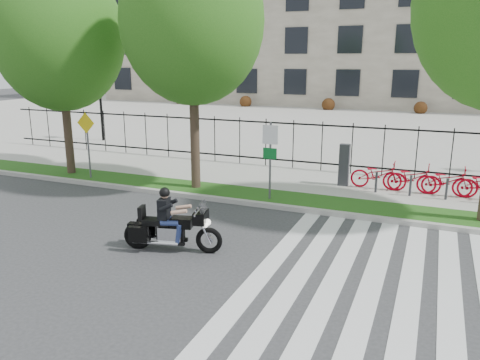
% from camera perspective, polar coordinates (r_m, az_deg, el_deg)
% --- Properties ---
extents(ground, '(120.00, 120.00, 0.00)m').
position_cam_1_polar(ground, '(11.59, -6.88, -8.66)').
color(ground, '#313234').
rests_on(ground, ground).
extents(curb, '(60.00, 0.20, 0.15)m').
position_cam_1_polar(curb, '(15.04, 0.83, -2.79)').
color(curb, '#A5A39C').
rests_on(curb, ground).
extents(grass_verge, '(60.00, 1.50, 0.15)m').
position_cam_1_polar(grass_verge, '(15.79, 1.99, -1.95)').
color(grass_verge, '#1F5014').
rests_on(grass_verge, ground).
extents(sidewalk, '(60.00, 3.50, 0.15)m').
position_cam_1_polar(sidewalk, '(18.07, 4.82, 0.12)').
color(sidewalk, '#A2A097').
rests_on(sidewalk, ground).
extents(plaza, '(80.00, 34.00, 0.10)m').
position_cam_1_polar(plaza, '(34.93, 13.89, 6.64)').
color(plaza, '#A2A097').
rests_on(plaza, ground).
extents(crosswalk_stripes, '(5.70, 8.00, 0.01)m').
position_cam_1_polar(crosswalk_stripes, '(10.28, 17.83, -12.38)').
color(crosswalk_stripes, silver).
rests_on(crosswalk_stripes, ground).
extents(iron_fence, '(30.00, 0.06, 2.00)m').
position_cam_1_polar(iron_fence, '(19.48, 6.50, 4.35)').
color(iron_fence, black).
rests_on(iron_fence, sidewalk).
extents(office_building, '(60.00, 21.90, 20.15)m').
position_cam_1_polar(office_building, '(54.68, 18.15, 19.45)').
color(office_building, gray).
rests_on(office_building, ground).
extents(lamp_post_left, '(1.06, 0.70, 4.25)m').
position_cam_1_polar(lamp_post_left, '(27.46, -16.77, 11.07)').
color(lamp_post_left, black).
rests_on(lamp_post_left, ground).
extents(street_tree_0, '(4.84, 4.84, 8.02)m').
position_cam_1_polar(street_tree_0, '(19.45, -21.18, 16.01)').
color(street_tree_0, '#392D1F').
rests_on(street_tree_0, grass_verge).
extents(street_tree_1, '(4.75, 4.75, 8.33)m').
position_cam_1_polar(street_tree_1, '(16.16, -5.86, 18.66)').
color(street_tree_1, '#392D1F').
rests_on(street_tree_1, grass_verge).
extents(bike_share_station, '(7.82, 0.87, 1.50)m').
position_cam_1_polar(bike_share_station, '(16.90, 25.55, -0.27)').
color(bike_share_station, '#2D2D33').
rests_on(bike_share_station, sidewalk).
extents(sign_pole_regulatory, '(0.50, 0.09, 2.50)m').
position_cam_1_polar(sign_pole_regulatory, '(14.86, 3.69, 3.60)').
color(sign_pole_regulatory, '#59595B').
rests_on(sign_pole_regulatory, grass_verge).
extents(sign_pole_warning, '(0.78, 0.09, 2.49)m').
position_cam_1_polar(sign_pole_warning, '(18.53, -18.13, 5.07)').
color(sign_pole_warning, '#59595B').
rests_on(sign_pole_warning, grass_verge).
extents(motorcycle_rider, '(2.45, 1.03, 1.92)m').
position_cam_1_polar(motorcycle_rider, '(11.47, -8.36, -5.54)').
color(motorcycle_rider, black).
rests_on(motorcycle_rider, ground).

